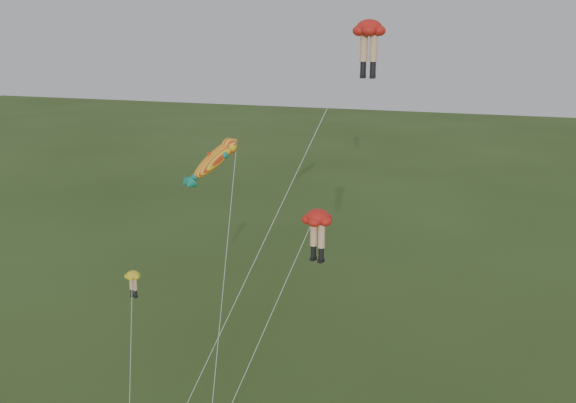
% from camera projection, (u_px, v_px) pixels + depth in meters
% --- Properties ---
extents(legs_kite_red_high, '(8.73, 11.02, 21.32)m').
position_uv_depth(legs_kite_red_high, '(367.00, 37.00, 31.76)').
color(legs_kite_red_high, red).
rests_on(legs_kite_red_high, ground).
extents(legs_kite_red_mid, '(4.73, 9.30, 12.22)m').
position_uv_depth(legs_kite_red_mid, '(316.00, 224.00, 31.79)').
color(legs_kite_red_mid, red).
rests_on(legs_kite_red_mid, ground).
extents(legs_kite_yellow, '(3.67, 6.70, 7.91)m').
position_uv_depth(legs_kite_yellow, '(133.00, 286.00, 35.29)').
color(legs_kite_yellow, yellow).
rests_on(legs_kite_yellow, ground).
extents(fish_kite, '(3.62, 8.61, 15.66)m').
position_uv_depth(fish_kite, '(216.00, 160.00, 32.86)').
color(fish_kite, yellow).
rests_on(fish_kite, ground).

